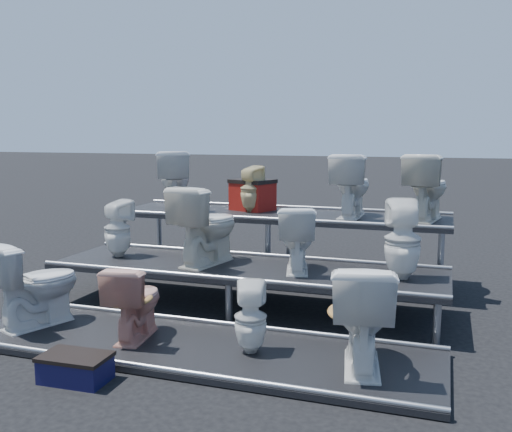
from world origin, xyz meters
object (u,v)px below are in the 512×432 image
(toilet_0, at_px, (36,283))
(toilet_11, at_px, (427,187))
(toilet_1, at_px, (135,301))
(toilet_2, at_px, (251,318))
(toilet_3, at_px, (362,314))
(toilet_10, at_px, (351,185))
(toilet_5, at_px, (206,225))
(toilet_9, at_px, (251,189))
(red_crate, at_px, (253,197))
(toilet_7, at_px, (403,240))
(toilet_4, at_px, (117,229))
(toilet_8, at_px, (174,180))
(step_stool, at_px, (76,370))
(toilet_6, at_px, (297,238))

(toilet_0, height_order, toilet_11, toilet_11)
(toilet_1, bearing_deg, toilet_2, 172.91)
(toilet_3, bearing_deg, toilet_10, -88.17)
(toilet_1, height_order, toilet_3, toilet_3)
(toilet_5, relative_size, toilet_11, 1.10)
(toilet_9, xyz_separation_m, red_crate, (-0.04, 0.19, -0.12))
(toilet_9, relative_size, red_crate, 1.20)
(toilet_7, relative_size, red_crate, 1.57)
(toilet_2, relative_size, toilet_4, 0.91)
(toilet_5, height_order, toilet_11, toilet_11)
(toilet_7, xyz_separation_m, toilet_8, (-3.10, 1.30, 0.40))
(toilet_10, bearing_deg, toilet_3, 103.18)
(toilet_0, height_order, toilet_9, toilet_9)
(toilet_4, distance_m, toilet_9, 1.79)
(toilet_0, relative_size, step_stool, 1.63)
(toilet_1, bearing_deg, toilet_0, -7.09)
(toilet_3, bearing_deg, red_crate, -65.90)
(toilet_10, bearing_deg, toilet_0, 47.51)
(toilet_4, height_order, toilet_6, toilet_6)
(toilet_3, bearing_deg, toilet_4, -33.09)
(toilet_1, relative_size, toilet_4, 1.03)
(toilet_0, relative_size, toilet_3, 0.96)
(toilet_9, height_order, step_stool, toilet_9)
(toilet_0, distance_m, toilet_8, 2.72)
(toilet_0, relative_size, toilet_11, 1.05)
(toilet_1, bearing_deg, toilet_6, -138.33)
(toilet_7, bearing_deg, toilet_1, 19.87)
(toilet_1, xyz_separation_m, toilet_6, (1.14, 1.30, 0.40))
(toilet_3, distance_m, toilet_11, 2.73)
(red_crate, bearing_deg, toilet_10, 12.54)
(toilet_2, xyz_separation_m, red_crate, (-0.94, 2.79, 0.68))
(toilet_6, bearing_deg, red_crate, -70.40)
(toilet_4, bearing_deg, toilet_1, 145.31)
(toilet_5, bearing_deg, toilet_4, 12.49)
(toilet_0, xyz_separation_m, toilet_3, (3.06, 0.00, 0.02))
(toilet_8, bearing_deg, toilet_5, 103.50)
(toilet_1, distance_m, toilet_3, 2.00)
(toilet_7, bearing_deg, toilet_5, -10.75)
(toilet_2, bearing_deg, toilet_5, -68.92)
(toilet_3, height_order, toilet_7, toilet_7)
(toilet_1, distance_m, toilet_5, 1.40)
(toilet_4, height_order, red_crate, red_crate)
(toilet_5, distance_m, toilet_6, 1.02)
(toilet_4, height_order, toilet_8, toilet_8)
(toilet_5, height_order, toilet_9, toilet_9)
(toilet_3, relative_size, toilet_7, 1.08)
(toilet_3, distance_m, toilet_9, 3.24)
(toilet_0, relative_size, toilet_9, 1.36)
(toilet_2, xyz_separation_m, toilet_7, (1.11, 1.30, 0.49))
(toilet_4, xyz_separation_m, toilet_8, (0.08, 1.30, 0.46))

